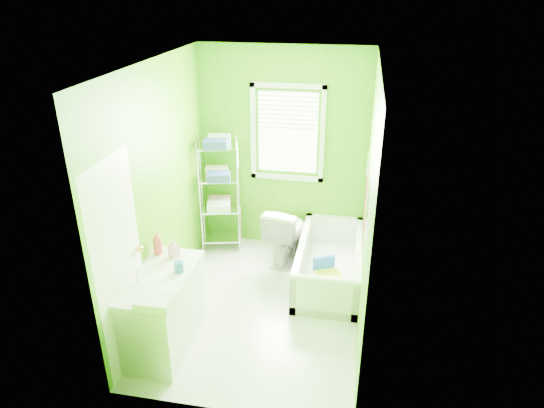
% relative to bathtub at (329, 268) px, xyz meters
% --- Properties ---
extents(ground, '(2.90, 2.90, 0.00)m').
position_rel_bathtub_xyz_m(ground, '(-0.69, -0.65, -0.16)').
color(ground, silver).
rests_on(ground, ground).
extents(room_envelope, '(2.14, 2.94, 2.62)m').
position_rel_bathtub_xyz_m(room_envelope, '(-0.69, -0.65, 1.39)').
color(room_envelope, '#429507').
rests_on(room_envelope, ground).
extents(window, '(0.92, 0.05, 1.22)m').
position_rel_bathtub_xyz_m(window, '(-0.64, 0.78, 1.45)').
color(window, white).
rests_on(window, ground).
extents(door, '(0.09, 0.80, 2.00)m').
position_rel_bathtub_xyz_m(door, '(-1.72, -1.64, 0.84)').
color(door, white).
rests_on(door, ground).
extents(right_wall_decor, '(0.04, 1.48, 1.17)m').
position_rel_bathtub_xyz_m(right_wall_decor, '(0.35, -0.67, 1.16)').
color(right_wall_decor, '#49080C').
rests_on(right_wall_decor, ground).
extents(bathtub, '(0.73, 1.56, 0.50)m').
position_rel_bathtub_xyz_m(bathtub, '(0.00, 0.00, 0.00)').
color(bathtub, white).
rests_on(bathtub, ground).
extents(toilet, '(0.56, 0.81, 0.75)m').
position_rel_bathtub_xyz_m(toilet, '(-0.57, 0.40, 0.22)').
color(toilet, white).
rests_on(toilet, ground).
extents(vanity, '(0.55, 1.06, 1.03)m').
position_rel_bathtub_xyz_m(vanity, '(-1.48, -1.40, 0.26)').
color(vanity, white).
rests_on(vanity, ground).
extents(wire_shelf_unit, '(0.56, 0.46, 1.52)m').
position_rel_bathtub_xyz_m(wire_shelf_unit, '(-1.46, 0.55, 0.76)').
color(wire_shelf_unit, silver).
rests_on(wire_shelf_unit, ground).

